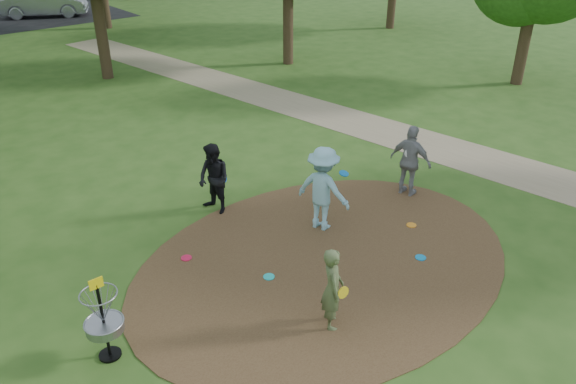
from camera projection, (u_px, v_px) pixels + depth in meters
ground at (326, 261)px, 11.43m from camera, size 100.00×100.00×0.00m
dirt_clearing at (326, 260)px, 11.42m from camera, size 8.40×8.40×0.02m
footpath at (441, 148)px, 16.45m from camera, size 7.55×39.89×0.01m
parking_lot at (0, 20)px, 32.89m from camera, size 14.00×8.00×0.01m
player_observer_with_disc at (332, 289)px, 9.39m from camera, size 0.63×0.67×1.55m
player_throwing_with_disc at (323, 189)px, 12.14m from camera, size 1.31×1.41×1.93m
player_walking_with_disc at (214, 179)px, 12.83m from camera, size 0.74×0.89×1.68m
player_waiting_with_disc at (410, 161)px, 13.53m from camera, size 0.67×1.13×1.80m
disc_ground_cyan at (269, 277)px, 10.91m from camera, size 0.22×0.22×0.02m
disc_ground_blue at (421, 258)px, 11.48m from camera, size 0.22×0.22×0.02m
disc_ground_red at (186, 258)px, 11.47m from camera, size 0.22×0.22×0.02m
car_right at (43, 3)px, 33.50m from camera, size 5.18×3.75×1.63m
disc_ground_orange at (411, 225)px, 12.60m from camera, size 0.22×0.22×0.02m
disc_golf_basket at (102, 313)px, 8.68m from camera, size 0.63×0.63×1.54m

